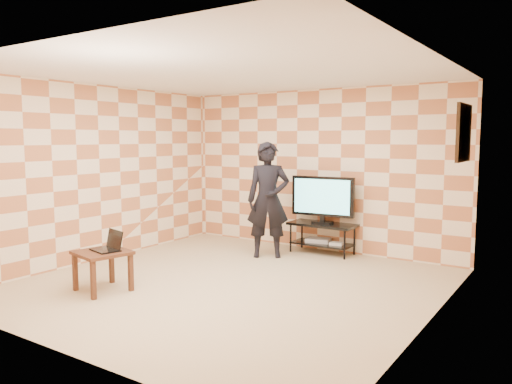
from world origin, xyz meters
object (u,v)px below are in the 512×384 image
side_table (102,258)px  person (268,200)px  tv (323,198)px  tv_stand (322,231)px

side_table → person: bearing=74.3°
tv → side_table: 3.64m
tv_stand → side_table: bearing=-112.3°
tv → person: (-0.62, -0.68, -0.01)m
tv_stand → person: bearing=-132.1°
side_table → person: 2.80m
side_table → person: person is taller
side_table → tv: bearing=67.7°
side_table → person: (0.75, 2.65, 0.50)m
tv_stand → person: size_ratio=0.60×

